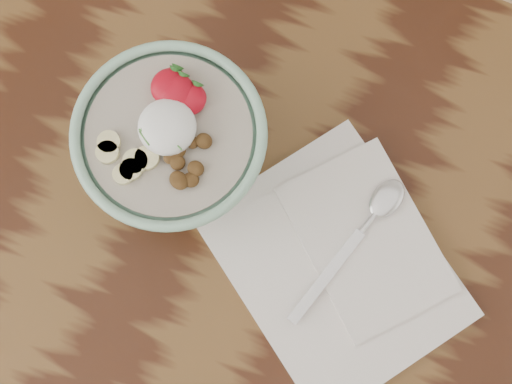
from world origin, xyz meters
TOP-DOWN VIEW (x-y plane):
  - table at (0.00, 0.00)cm, footprint 160.00×90.00cm
  - breakfast_bowl at (-21.59, 10.80)cm, footprint 20.54×20.54cm
  - napkin at (0.43, 6.97)cm, footprint 34.83×33.48cm
  - spoon at (1.71, 12.60)cm, footprint 7.75×20.09cm

SIDE VIEW (x-z plane):
  - table at x=0.00cm, z-range 28.20..103.20cm
  - napkin at x=0.43cm, z-range 74.86..76.54cm
  - spoon at x=1.71cm, z-range 76.58..77.64cm
  - breakfast_bowl at x=-21.59cm, z-range 75.07..88.97cm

